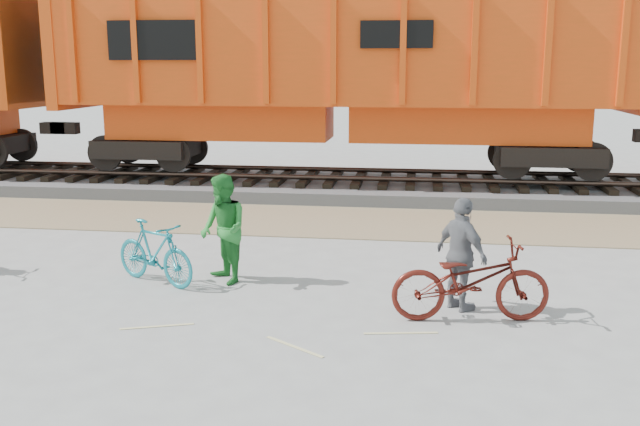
% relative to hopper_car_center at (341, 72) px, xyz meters
% --- Properties ---
extents(ground, '(120.00, 120.00, 0.00)m').
position_rel_hopper_car_center_xyz_m(ground, '(-0.17, -9.00, -3.01)').
color(ground, '#9E9E99').
rests_on(ground, ground).
extents(gravel_strip, '(120.00, 3.00, 0.02)m').
position_rel_hopper_car_center_xyz_m(gravel_strip, '(-0.17, -3.50, -3.00)').
color(gravel_strip, '#997E5F').
rests_on(gravel_strip, ground).
extents(ballast_bed, '(120.00, 4.00, 0.30)m').
position_rel_hopper_car_center_xyz_m(ballast_bed, '(-0.17, 0.00, -2.86)').
color(ballast_bed, slate).
rests_on(ballast_bed, ground).
extents(track, '(120.00, 2.60, 0.24)m').
position_rel_hopper_car_center_xyz_m(track, '(-0.17, 0.00, -2.53)').
color(track, black).
rests_on(track, ballast_bed).
extents(hopper_car_center, '(14.00, 3.13, 4.65)m').
position_rel_hopper_car_center_xyz_m(hopper_car_center, '(0.00, 0.00, 0.00)').
color(hopper_car_center, black).
rests_on(hopper_car_center, track).
extents(bicycle_teal, '(1.60, 1.13, 0.95)m').
position_rel_hopper_car_center_xyz_m(bicycle_teal, '(-1.84, -8.07, -2.53)').
color(bicycle_teal, '#177A87').
rests_on(bicycle_teal, ground).
extents(bicycle_maroon, '(2.06, 0.97, 1.04)m').
position_rel_hopper_car_center_xyz_m(bicycle_maroon, '(2.67, -9.02, -2.48)').
color(bicycle_maroon, '#4F150E').
rests_on(bicycle_maroon, ground).
extents(person_man, '(0.97, 1.00, 1.62)m').
position_rel_hopper_car_center_xyz_m(person_man, '(-0.84, -7.87, -2.20)').
color(person_man, '#237A2C').
rests_on(person_man, ground).
extents(person_woman, '(0.85, 0.91, 1.51)m').
position_rel_hopper_car_center_xyz_m(person_woman, '(2.57, -8.62, -2.25)').
color(person_woman, slate).
rests_on(person_woman, ground).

